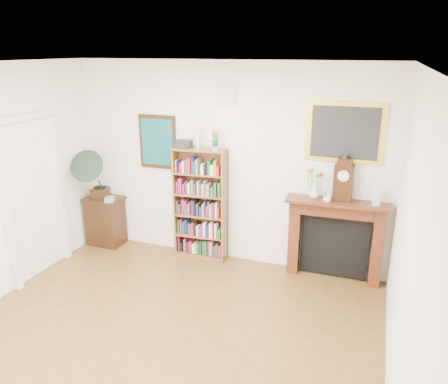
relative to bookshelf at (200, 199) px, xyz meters
name	(u,v)px	position (x,y,z in m)	size (l,w,h in m)	color
room	(131,233)	(0.34, -2.35, 0.49)	(4.51, 5.01, 2.81)	brown
door_casing	(33,184)	(-1.86, -1.15, 0.35)	(0.08, 1.02, 2.17)	white
teal_poster	(158,142)	(-0.71, 0.13, 0.74)	(0.58, 0.04, 0.78)	black
small_picture	(226,95)	(0.34, 0.13, 1.44)	(0.26, 0.04, 0.30)	white
gilt_painting	(345,133)	(1.89, 0.13, 1.04)	(0.95, 0.04, 0.75)	gold
bookshelf	(200,199)	(0.00, 0.00, 0.00)	(0.77, 0.32, 1.88)	brown
side_cabinet	(106,221)	(-1.58, -0.07, -0.53)	(0.56, 0.41, 0.76)	black
fireplace	(335,233)	(1.89, 0.06, -0.27)	(1.32, 0.36, 1.10)	#461910
gramophone	(93,171)	(-1.64, -0.18, 0.29)	(0.63, 0.71, 0.79)	black
cd_stack	(109,199)	(-1.38, -0.20, -0.11)	(0.12, 0.12, 0.08)	#B2B0BD
mantel_clock	(343,181)	(1.93, 0.04, 0.45)	(0.24, 0.14, 0.55)	black
flower_vase	(314,192)	(1.58, 0.02, 0.27)	(0.14, 0.14, 0.15)	white
teacup	(327,199)	(1.76, -0.09, 0.23)	(0.09, 0.09, 0.07)	white
bottle_left	(376,196)	(2.33, 0.00, 0.31)	(0.07, 0.07, 0.24)	silver
bottle_right	(379,198)	(2.37, -0.01, 0.29)	(0.06, 0.06, 0.20)	silver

